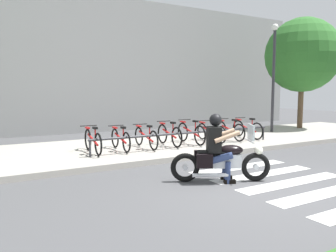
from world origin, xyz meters
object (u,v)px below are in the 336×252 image
object	(u,v)px
bicycle_1	(120,139)
bicycle_5	(211,132)
street_lamp	(274,69)
bike_rack	(190,133)
bicycle_2	(146,137)
bicycle_3	(169,135)
bicycle_7	(247,129)
motorcycle	(221,160)
tree_near_rack	(303,55)
rider	(218,143)
bicycle_6	(230,130)
bicycle_4	(191,133)
bicycle_0	(93,141)

from	to	relation	value
bicycle_1	bicycle_5	bearing A→B (deg)	0.01
street_lamp	bike_rack	bearing A→B (deg)	-163.84
bicycle_2	bicycle_3	xyz separation A→B (m)	(0.83, -0.00, 0.02)
bicycle_3	bicycle_7	world-z (taller)	bicycle_3
motorcycle	street_lamp	world-z (taller)	street_lamp
tree_near_rack	bike_rack	bearing A→B (deg)	-165.70
motorcycle	rider	bearing A→B (deg)	149.35
rider	tree_near_rack	world-z (taller)	tree_near_rack
motorcycle	bicycle_6	size ratio (longest dim) A/B	1.17
bicycle_4	street_lamp	distance (m)	5.40
bicycle_6	bicycle_5	bearing A→B (deg)	179.92
bicycle_5	bicycle_6	size ratio (longest dim) A/B	1.04
motorcycle	bicycle_3	xyz separation A→B (m)	(0.92, 3.72, 0.05)
bicycle_2	bicycle_5	size ratio (longest dim) A/B	0.99
bicycle_4	bike_rack	distance (m)	0.70
rider	tree_near_rack	size ratio (longest dim) A/B	0.27
bicycle_5	bicycle_4	bearing A→B (deg)	-179.89
bicycle_0	bicycle_2	bearing A→B (deg)	0.04
bicycle_1	bicycle_6	bearing A→B (deg)	-0.01
bicycle_4	tree_near_rack	world-z (taller)	tree_near_rack
bike_rack	bicycle_1	bearing A→B (deg)	165.00
tree_near_rack	bicycle_6	bearing A→B (deg)	-165.96
bicycle_3	bicycle_5	distance (m)	1.66
rider	bicycle_1	size ratio (longest dim) A/B	0.92
bicycle_0	street_lamp	distance (m)	8.49
rider	bicycle_2	distance (m)	3.70
bicycle_7	tree_near_rack	bearing A→B (deg)	16.44
bicycle_4	bicycle_6	xyz separation A→B (m)	(1.66, 0.00, -0.01)
motorcycle	bicycle_2	world-z (taller)	motorcycle
rider	motorcycle	bearing A→B (deg)	-30.65
rider	bicycle_6	xyz separation A→B (m)	(3.47, 3.68, -0.32)
bicycle_4	street_lamp	xyz separation A→B (m)	(4.80, 0.96, 2.28)
bicycle_5	bicycle_7	size ratio (longest dim) A/B	1.04
motorcycle	bike_rack	world-z (taller)	motorcycle
bicycle_1	bicycle_3	size ratio (longest dim) A/B	0.97
bicycle_4	bicycle_2	bearing A→B (deg)	179.94
bicycle_4	bicycle_5	xyz separation A→B (m)	(0.83, 0.00, -0.03)
bike_rack	motorcycle	bearing A→B (deg)	-112.82
bicycle_6	bicycle_1	bearing A→B (deg)	179.99
bicycle_0	bicycle_4	distance (m)	3.31
bicycle_3	bicycle_5	xyz separation A→B (m)	(1.66, 0.00, -0.02)
bicycle_2	bicycle_5	world-z (taller)	same
bicycle_7	bike_rack	distance (m)	2.95
bicycle_0	street_lamp	xyz separation A→B (m)	(8.11, 0.96, 2.29)
bicycle_2	bicycle_3	distance (m)	0.83
rider	bicycle_7	xyz separation A→B (m)	(4.30, 3.68, -0.32)
bicycle_4	bike_rack	xyz separation A→B (m)	(-0.41, -0.55, 0.07)
bicycle_1	bicycle_3	bearing A→B (deg)	-0.04
bicycle_0	tree_near_rack	distance (m)	10.91
bicycle_3	street_lamp	size ratio (longest dim) A/B	0.34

